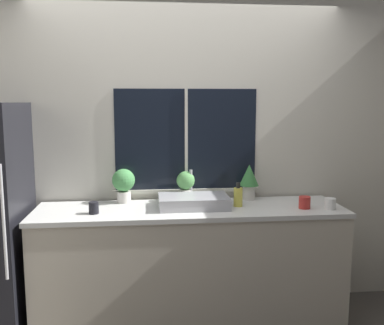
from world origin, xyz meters
name	(u,v)px	position (x,y,z in m)	size (l,w,h in m)	color
wall_back	(186,147)	(0.00, 0.66, 1.35)	(8.00, 0.09, 2.70)	beige
wall_right	(373,136)	(2.11, 1.50, 1.35)	(0.06, 7.00, 2.70)	beige
counter	(190,265)	(0.00, 0.30, 0.46)	(2.36, 0.62, 0.92)	beige
sink	(193,201)	(0.03, 0.31, 0.96)	(0.53, 0.38, 0.26)	#ADADB2
potted_plant_left	(124,183)	(-0.51, 0.52, 1.08)	(0.18, 0.18, 0.27)	silver
potted_plant_center	(186,184)	(-0.01, 0.52, 1.06)	(0.15, 0.15, 0.24)	silver
potted_plant_right	(249,179)	(0.51, 0.52, 1.09)	(0.16, 0.16, 0.29)	silver
soap_bottle	(238,196)	(0.37, 0.30, 1.00)	(0.07, 0.07, 0.19)	#DBD14C
mug_red	(305,202)	(0.86, 0.19, 0.96)	(0.09, 0.09, 0.09)	#B72D28
mug_black	(94,208)	(-0.71, 0.20, 0.96)	(0.07, 0.07, 0.09)	black
mug_white	(330,204)	(1.04, 0.14, 0.96)	(0.08, 0.08, 0.09)	white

